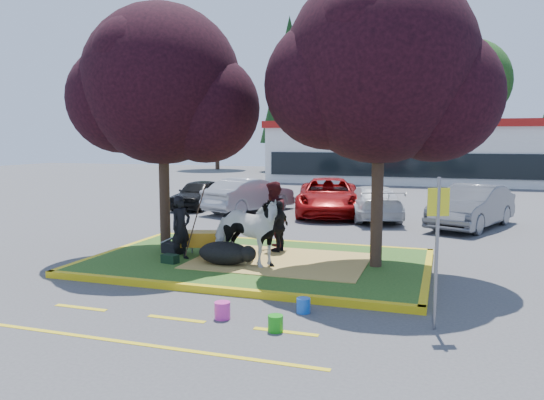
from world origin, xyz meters
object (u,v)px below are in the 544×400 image
(sign_post, at_px, (437,236))
(car_black, at_px, (199,194))
(cow, at_px, (245,231))
(wheelbarrow, at_px, (200,239))
(car_silver, at_px, (250,195))
(calf, at_px, (224,253))
(bucket_blue, at_px, (303,305))
(bucket_pink, at_px, (222,310))
(handler, at_px, (181,228))
(bucket_green, at_px, (276,323))

(sign_post, xyz_separation_m, car_black, (-10.50, 12.73, -0.91))
(cow, xyz_separation_m, wheelbarrow, (-1.51, 0.71, -0.41))
(wheelbarrow, distance_m, car_silver, 9.30)
(calf, height_order, bucket_blue, calf)
(sign_post, height_order, car_silver, sign_post)
(car_black, bearing_deg, calf, -62.74)
(calf, distance_m, wheelbarrow, 1.24)
(wheelbarrow, height_order, car_black, car_black)
(bucket_pink, distance_m, car_black, 15.07)
(bucket_pink, relative_size, bucket_blue, 1.11)
(wheelbarrow, bearing_deg, handler, -134.00)
(cow, bearing_deg, bucket_pink, -154.06)
(wheelbarrow, relative_size, bucket_pink, 5.46)
(wheelbarrow, height_order, bucket_green, wheelbarrow)
(handler, relative_size, car_black, 0.42)
(sign_post, relative_size, bucket_blue, 9.33)
(car_silver, bearing_deg, bucket_pink, 130.01)
(car_silver, bearing_deg, bucket_blue, 136.19)
(bucket_pink, bearing_deg, calf, 112.63)
(bucket_green, distance_m, bucket_blue, 1.07)
(bucket_pink, xyz_separation_m, bucket_blue, (1.27, 0.75, -0.01))
(bucket_pink, bearing_deg, cow, 104.02)
(calf, relative_size, wheelbarrow, 0.78)
(sign_post, height_order, bucket_pink, sign_post)
(bucket_blue, xyz_separation_m, car_black, (-8.22, 12.60, 0.51))
(calf, distance_m, car_black, 11.68)
(cow, xyz_separation_m, handler, (-1.77, 0.18, -0.04))
(bucket_blue, bearing_deg, bucket_green, -100.47)
(sign_post, bearing_deg, cow, 129.71)
(wheelbarrow, bearing_deg, calf, -54.40)
(car_black, relative_size, car_silver, 0.86)
(cow, height_order, bucket_blue, cow)
(sign_post, distance_m, bucket_green, 3.00)
(calf, bearing_deg, bucket_pink, -51.30)
(bucket_blue, bearing_deg, car_silver, 114.69)
(cow, relative_size, calf, 1.53)
(calf, xyz_separation_m, wheelbarrow, (-0.99, 0.73, 0.15))
(wheelbarrow, height_order, sign_post, sign_post)
(bucket_pink, bearing_deg, handler, 127.48)
(handler, bearing_deg, car_black, 45.63)
(sign_post, relative_size, car_silver, 0.57)
(sign_post, distance_m, car_silver, 14.64)
(bucket_green, distance_m, car_silver, 14.31)
(handler, xyz_separation_m, car_black, (-4.40, 10.02, -0.30))
(car_silver, bearing_deg, car_black, 12.43)
(cow, distance_m, bucket_blue, 3.28)
(calf, bearing_deg, bucket_green, -39.19)
(sign_post, distance_m, car_black, 16.53)
(cow, xyz_separation_m, bucket_pink, (0.79, -3.16, -0.83))
(sign_post, xyz_separation_m, bucket_pink, (-3.54, -0.63, -1.41))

